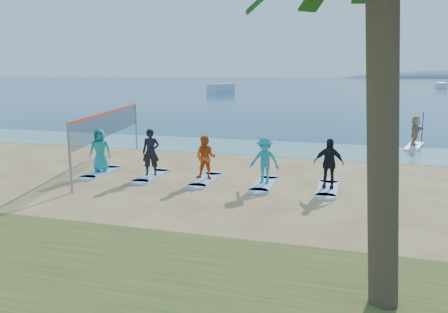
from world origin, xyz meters
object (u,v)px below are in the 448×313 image
(volleyball_net, at_px, (110,124))
(boat_offshore_b, at_px, (441,89))
(paddleboard, at_px, (414,146))
(student_2, at_px, (206,158))
(student_0, at_px, (100,150))
(surfboard_4, at_px, (327,189))
(surfboard_3, at_px, (264,184))
(student_3, at_px, (265,160))
(boat_offshore_a, at_px, (221,92))
(student_4, at_px, (329,163))
(surfboard_0, at_px, (101,172))
(surfboard_2, at_px, (206,180))
(surfboard_1, at_px, (152,176))
(paddleboarder, at_px, (415,131))
(student_1, at_px, (151,152))

(volleyball_net, bearing_deg, boat_offshore_b, 73.30)
(paddleboard, relative_size, student_2, 1.79)
(volleyball_net, xyz_separation_m, student_0, (0.37, -1.46, -0.93))
(boat_offshore_b, relative_size, surfboard_4, 2.84)
(surfboard_3, distance_m, student_3, 0.91)
(boat_offshore_a, distance_m, student_4, 76.13)
(boat_offshore_b, distance_m, surfboard_0, 109.21)
(volleyball_net, distance_m, boat_offshore_a, 72.04)
(boat_offshore_b, xyz_separation_m, surfboard_4, (-21.40, -104.82, 0.04))
(surfboard_4, bearing_deg, surfboard_3, 180.00)
(surfboard_2, bearing_deg, paddleboard, 50.34)
(boat_offshore_a, relative_size, surfboard_3, 3.35)
(boat_offshore_b, relative_size, student_0, 3.51)
(boat_offshore_b, distance_m, surfboard_4, 106.98)
(volleyball_net, height_order, student_3, volleyball_net)
(student_0, height_order, surfboard_1, student_0)
(boat_offshore_a, relative_size, surfboard_0, 3.35)
(student_2, bearing_deg, paddleboarder, 48.50)
(surfboard_1, distance_m, surfboard_3, 4.62)
(surfboard_0, height_order, student_4, student_4)
(volleyball_net, distance_m, student_4, 9.76)
(surfboard_2, bearing_deg, volleyball_net, 163.66)
(paddleboarder, height_order, surfboard_4, paddleboarder)
(student_1, bearing_deg, boat_offshore_a, 86.15)
(volleyball_net, bearing_deg, surfboard_1, -28.61)
(volleyball_net, relative_size, student_1, 4.75)
(surfboard_1, height_order, surfboard_3, same)
(paddleboarder, height_order, surfboard_3, paddleboarder)
(student_3, xyz_separation_m, surfboard_4, (2.31, 0.00, -0.91))
(surfboard_0, bearing_deg, surfboard_3, 0.00)
(paddleboarder, bearing_deg, student_3, 173.36)
(surfboard_1, relative_size, surfboard_4, 1.00)
(paddleboard, xyz_separation_m, student_4, (-4.12, -10.55, 0.92))
(student_2, relative_size, surfboard_3, 0.76)
(boat_offshore_a, height_order, student_1, student_1)
(paddleboard, height_order, surfboard_2, paddleboard)
(student_0, bearing_deg, surfboard_3, -18.64)
(paddleboarder, relative_size, student_1, 0.88)
(student_0, bearing_deg, paddleboard, 19.65)
(student_1, relative_size, student_4, 1.05)
(boat_offshore_b, relative_size, student_2, 3.72)
(surfboard_0, xyz_separation_m, surfboard_2, (4.62, 0.00, 0.00))
(paddleboard, relative_size, surfboard_3, 1.36)
(volleyball_net, bearing_deg, surfboard_2, -16.34)
(paddleboard, relative_size, surfboard_1, 1.36)
(student_2, height_order, surfboard_3, student_2)
(student_0, distance_m, student_1, 2.31)
(surfboard_0, bearing_deg, student_4, 0.00)
(paddleboard, bearing_deg, surfboard_1, -122.42)
(surfboard_1, distance_m, surfboard_2, 2.31)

